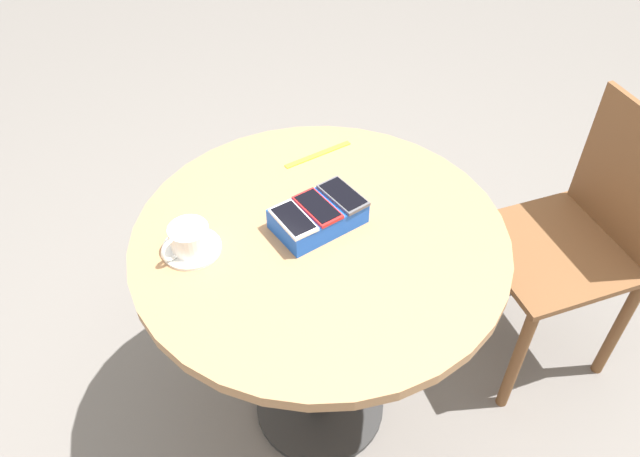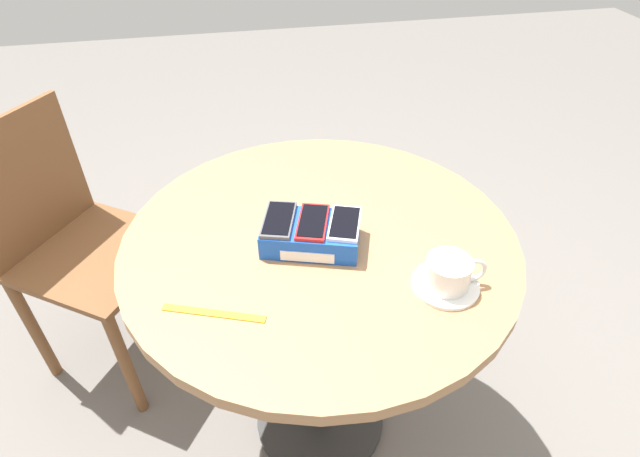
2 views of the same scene
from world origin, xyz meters
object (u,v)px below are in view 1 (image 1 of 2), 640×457
Objects in this scene: phone_white at (293,219)px; chair_near_window at (572,243)px; lanyard_strap at (318,154)px; saucer at (192,248)px; coffee_cup at (189,238)px; phone_box at (318,216)px; phone_gray at (342,195)px; round_table at (320,274)px; phone_red at (317,207)px.

phone_white is 0.94m from chair_near_window.
lanyard_strap is 0.23× the size of chair_near_window.
saucer is at bearing -44.36° from phone_white.
saucer is at bearing -2.31° from lanyard_strap.
coffee_cup is (0.17, -0.17, -0.02)m from phone_white.
phone_box is 0.08m from phone_gray.
round_table is 6.47× the size of phone_red.
phone_gray is 0.37m from saucer.
phone_gray is at bearing 146.27° from saucer.
phone_gray is 0.07m from phone_red.
phone_gray is 1.12× the size of coffee_cup.
phone_gray reaches higher than saucer.
phone_gray is 0.14m from phone_white.
lanyard_strap is at bearing -142.39° from round_table.
phone_gray is at bearing -37.79° from chair_near_window.
phone_gray is at bearing 146.48° from coffee_cup.
phone_red is at bearing 164.03° from phone_white.
lanyard_strap is (-0.25, -0.19, 0.14)m from round_table.
round_table is 1.01× the size of chair_near_window.
lanyard_strap is (-0.15, -0.19, -0.06)m from phone_gray.
phone_red is at bearing 141.96° from saucer.
round_table is at bearing 44.32° from phone_box.
phone_box is at bearing -18.42° from phone_gray.
round_table is at bearing 137.54° from phone_white.
phone_red reaches higher than phone_box.
saucer is 1.14m from chair_near_window.
saucer is at bearing -38.04° from phone_red.
lanyard_strap is at bearing 177.69° from saucer.
saucer is (0.22, -0.21, 0.14)m from round_table.
coffee_cup is at bearing -5.24° from saucer.
chair_near_window reaches higher than lanyard_strap.
round_table is 7.14× the size of coffee_cup.
phone_red reaches higher than saucer.
phone_gray and phone_white have the same top height.
round_table is at bearing 47.66° from phone_red.
phone_gray is (-0.09, -0.00, 0.20)m from round_table.
chair_near_window reaches higher than phone_gray.
phone_white is at bearing -42.46° from round_table.
phone_red is at bearing 36.50° from lanyard_strap.
coffee_cup is 0.14× the size of chair_near_window.
phone_white is (0.07, -0.02, 0.00)m from phone_red.
phone_red is 0.07m from phone_white.
saucer is (0.24, -0.18, -0.06)m from phone_red.
phone_gray is at bearing -178.31° from round_table.
phone_red is at bearing 142.25° from coffee_cup.
phone_box is 0.30m from saucer.
lanyard_strap is at bearing -129.54° from phone_gray.
phone_white is 0.66× the size of lanyard_strap.
chair_near_window is (-0.72, 0.49, -0.36)m from phone_white.
phone_red is 0.68× the size of lanyard_strap.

